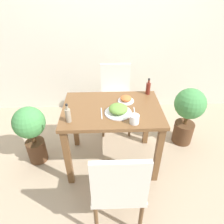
{
  "coord_description": "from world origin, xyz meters",
  "views": [
    {
      "loc": [
        -0.06,
        -1.69,
        1.85
      ],
      "look_at": [
        0.0,
        0.0,
        0.7
      ],
      "focal_mm": 32.0,
      "sensor_mm": 36.0,
      "label": 1
    }
  ],
  "objects_px": {
    "condiment_bottle": "(68,115)",
    "potted_plant_right": "(188,112)",
    "chair_near": "(118,186)",
    "sauce_bottle": "(148,88)",
    "chair_far": "(116,94)",
    "drink_cup": "(134,119)",
    "potted_plant_left": "(31,130)",
    "food_plate": "(118,110)",
    "side_plate": "(126,99)"
  },
  "relations": [
    {
      "from": "food_plate",
      "to": "potted_plant_right",
      "type": "height_order",
      "value": "food_plate"
    },
    {
      "from": "chair_far",
      "to": "potted_plant_right",
      "type": "height_order",
      "value": "chair_far"
    },
    {
      "from": "chair_far",
      "to": "condiment_bottle",
      "type": "height_order",
      "value": "condiment_bottle"
    },
    {
      "from": "drink_cup",
      "to": "chair_near",
      "type": "bearing_deg",
      "value": -109.15
    },
    {
      "from": "drink_cup",
      "to": "condiment_bottle",
      "type": "height_order",
      "value": "condiment_bottle"
    },
    {
      "from": "food_plate",
      "to": "potted_plant_right",
      "type": "relative_size",
      "value": 0.34
    },
    {
      "from": "food_plate",
      "to": "condiment_bottle",
      "type": "distance_m",
      "value": 0.48
    },
    {
      "from": "potted_plant_left",
      "to": "chair_near",
      "type": "bearing_deg",
      "value": -40.98
    },
    {
      "from": "food_plate",
      "to": "sauce_bottle",
      "type": "xyz_separation_m",
      "value": [
        0.36,
        0.38,
        0.03
      ]
    },
    {
      "from": "sauce_bottle",
      "to": "chair_far",
      "type": "bearing_deg",
      "value": 129.03
    },
    {
      "from": "condiment_bottle",
      "to": "potted_plant_left",
      "type": "relative_size",
      "value": 0.26
    },
    {
      "from": "chair_near",
      "to": "food_plate",
      "type": "bearing_deg",
      "value": -93.09
    },
    {
      "from": "drink_cup",
      "to": "potted_plant_left",
      "type": "distance_m",
      "value": 1.17
    },
    {
      "from": "chair_near",
      "to": "chair_far",
      "type": "distance_m",
      "value": 1.45
    },
    {
      "from": "food_plate",
      "to": "condiment_bottle",
      "type": "xyz_separation_m",
      "value": [
        -0.46,
        -0.12,
        0.03
      ]
    },
    {
      "from": "potted_plant_right",
      "to": "side_plate",
      "type": "bearing_deg",
      "value": -166.99
    },
    {
      "from": "chair_far",
      "to": "potted_plant_right",
      "type": "xyz_separation_m",
      "value": [
        0.87,
        -0.39,
        -0.05
      ]
    },
    {
      "from": "food_plate",
      "to": "potted_plant_left",
      "type": "relative_size",
      "value": 0.36
    },
    {
      "from": "chair_far",
      "to": "drink_cup",
      "type": "height_order",
      "value": "chair_far"
    },
    {
      "from": "chair_far",
      "to": "potted_plant_left",
      "type": "height_order",
      "value": "chair_far"
    },
    {
      "from": "chair_near",
      "to": "food_plate",
      "type": "distance_m",
      "value": 0.71
    },
    {
      "from": "condiment_bottle",
      "to": "sauce_bottle",
      "type": "bearing_deg",
      "value": 31.08
    },
    {
      "from": "condiment_bottle",
      "to": "potted_plant_right",
      "type": "distance_m",
      "value": 1.49
    },
    {
      "from": "chair_near",
      "to": "drink_cup",
      "type": "relative_size",
      "value": 10.46
    },
    {
      "from": "potted_plant_right",
      "to": "condiment_bottle",
      "type": "bearing_deg",
      "value": -159.02
    },
    {
      "from": "potted_plant_right",
      "to": "sauce_bottle",
      "type": "bearing_deg",
      "value": -177.16
    },
    {
      "from": "food_plate",
      "to": "sauce_bottle",
      "type": "bearing_deg",
      "value": 46.42
    },
    {
      "from": "side_plate",
      "to": "potted_plant_left",
      "type": "height_order",
      "value": "side_plate"
    },
    {
      "from": "condiment_bottle",
      "to": "potted_plant_right",
      "type": "xyz_separation_m",
      "value": [
        1.35,
        0.52,
        -0.35
      ]
    },
    {
      "from": "food_plate",
      "to": "chair_far",
      "type": "bearing_deg",
      "value": 88.52
    },
    {
      "from": "chair_far",
      "to": "potted_plant_right",
      "type": "relative_size",
      "value": 1.18
    },
    {
      "from": "food_plate",
      "to": "chair_near",
      "type": "bearing_deg",
      "value": -93.09
    },
    {
      "from": "drink_cup",
      "to": "sauce_bottle",
      "type": "relative_size",
      "value": 0.45
    },
    {
      "from": "chair_near",
      "to": "potted_plant_right",
      "type": "xyz_separation_m",
      "value": [
        0.93,
        1.05,
        -0.05
      ]
    },
    {
      "from": "food_plate",
      "to": "potted_plant_left",
      "type": "xyz_separation_m",
      "value": [
        -0.95,
        0.14,
        -0.33
      ]
    },
    {
      "from": "chair_far",
      "to": "drink_cup",
      "type": "relative_size",
      "value": 10.46
    },
    {
      "from": "food_plate",
      "to": "drink_cup",
      "type": "bearing_deg",
      "value": -50.09
    },
    {
      "from": "chair_far",
      "to": "side_plate",
      "type": "bearing_deg",
      "value": -82.56
    },
    {
      "from": "chair_far",
      "to": "potted_plant_left",
      "type": "xyz_separation_m",
      "value": [
        -0.97,
        -0.65,
        -0.06
      ]
    },
    {
      "from": "sauce_bottle",
      "to": "potted_plant_left",
      "type": "distance_m",
      "value": 1.37
    },
    {
      "from": "chair_far",
      "to": "food_plate",
      "type": "height_order",
      "value": "chair_far"
    },
    {
      "from": "side_plate",
      "to": "potted_plant_left",
      "type": "bearing_deg",
      "value": -175.64
    },
    {
      "from": "food_plate",
      "to": "sauce_bottle",
      "type": "height_order",
      "value": "sauce_bottle"
    },
    {
      "from": "sauce_bottle",
      "to": "condiment_bottle",
      "type": "relative_size",
      "value": 1.0
    },
    {
      "from": "food_plate",
      "to": "potted_plant_left",
      "type": "distance_m",
      "value": 1.01
    },
    {
      "from": "chair_near",
      "to": "potted_plant_left",
      "type": "distance_m",
      "value": 1.21
    },
    {
      "from": "sauce_bottle",
      "to": "condiment_bottle",
      "type": "xyz_separation_m",
      "value": [
        -0.82,
        -0.49,
        0.0
      ]
    },
    {
      "from": "drink_cup",
      "to": "potted_plant_left",
      "type": "relative_size",
      "value": 0.12
    },
    {
      "from": "drink_cup",
      "to": "sauce_bottle",
      "type": "bearing_deg",
      "value": 67.49
    },
    {
      "from": "sauce_bottle",
      "to": "potted_plant_right",
      "type": "bearing_deg",
      "value": 2.84
    }
  ]
}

